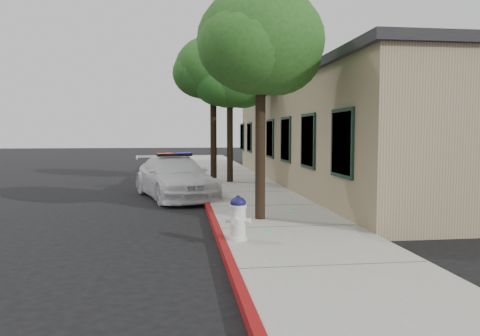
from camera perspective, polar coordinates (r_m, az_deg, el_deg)
name	(u,v)px	position (r m, az deg, el deg)	size (l,w,h in m)	color
ground	(215,235)	(10.07, -3.13, -8.26)	(120.00, 120.00, 0.00)	black
sidewalk	(263,208)	(13.18, 2.85, -4.93)	(3.20, 60.00, 0.15)	gray
red_curb	(209,209)	(12.99, -3.87, -5.04)	(0.14, 60.00, 0.16)	maroon
clapboard_building	(356,135)	(20.21, 14.13, 4.01)	(7.30, 20.89, 4.24)	tan
police_car	(175,177)	(15.76, -8.03, -1.13)	(3.24, 5.19, 1.52)	white
fire_hydrant	(238,218)	(8.87, -0.25, -6.15)	(0.49, 0.43, 0.86)	white
street_tree_near	(261,46)	(11.13, 2.61, 14.73)	(3.02, 2.97, 5.43)	black
street_tree_mid	(214,72)	(19.86, -3.26, 11.71)	(3.48, 3.19, 6.10)	black
street_tree_far	(230,81)	(19.54, -1.19, 10.68)	(3.23, 2.96, 5.59)	black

